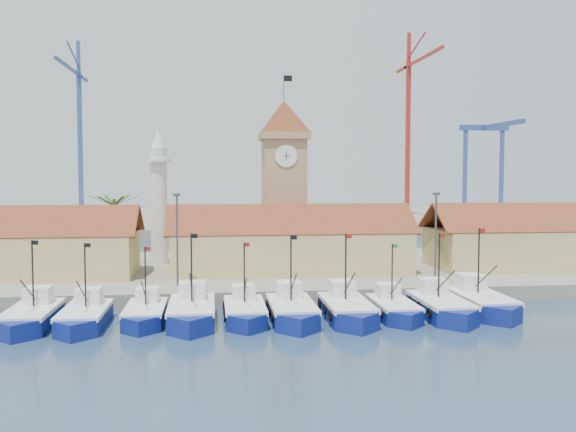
{
  "coord_description": "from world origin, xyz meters",
  "views": [
    {
      "loc": [
        -8.63,
        -50.73,
        12.38
      ],
      "look_at": [
        -0.44,
        18.0,
        7.87
      ],
      "focal_mm": 40.0,
      "sensor_mm": 36.0,
      "label": 1
    }
  ],
  "objects": [
    {
      "name": "clock_tower",
      "position": [
        0.0,
        26.0,
        11.96
      ],
      "size": [
        5.8,
        5.8,
        22.7
      ],
      "color": "tan",
      "rests_on": "quay"
    },
    {
      "name": "crane_blue_near",
      "position": [
        -39.81,
        106.5,
        25.34
      ],
      "size": [
        1.0,
        33.3,
        41.96
      ],
      "color": "#314B97",
      "rests_on": "terminal"
    },
    {
      "name": "boat_9",
      "position": [
        15.21,
        3.18,
        0.82
      ],
      "size": [
        3.85,
        10.54,
        7.97
      ],
      "color": "navy",
      "rests_on": "ground"
    },
    {
      "name": "gantry",
      "position": [
        62.0,
        106.65,
        20.04
      ],
      "size": [
        13.0,
        22.0,
        23.2
      ],
      "color": "#314B97",
      "rests_on": "terminal"
    },
    {
      "name": "lamp_posts",
      "position": [
        0.5,
        12.0,
        6.48
      ],
      "size": [
        80.7,
        0.25,
        9.03
      ],
      "color": "#3F3F44",
      "rests_on": "quay"
    },
    {
      "name": "boat_4",
      "position": [
        -5.93,
        2.5,
        0.72
      ],
      "size": [
        3.37,
        9.24,
        6.99
      ],
      "color": "navy",
      "rests_on": "ground"
    },
    {
      "name": "quay",
      "position": [
        0.0,
        24.0,
        0.75
      ],
      "size": [
        140.0,
        32.0,
        1.5
      ],
      "primitive_type": "cube",
      "color": "gray",
      "rests_on": "ground"
    },
    {
      "name": "boat_2",
      "position": [
        -14.22,
        2.82,
        0.69
      ],
      "size": [
        3.23,
        8.84,
        6.69
      ],
      "color": "navy",
      "rests_on": "ground"
    },
    {
      "name": "boat_0",
      "position": [
        -23.21,
        2.35,
        0.77
      ],
      "size": [
        3.58,
        9.81,
        7.42
      ],
      "color": "navy",
      "rests_on": "ground"
    },
    {
      "name": "hall_center",
      "position": [
        0.0,
        20.0,
        3.99
      ],
      "size": [
        27.04,
        10.13,
        7.61
      ],
      "color": "#D0C372",
      "rests_on": "quay"
    },
    {
      "name": "boat_7",
      "position": [
        6.94,
        2.39,
        0.69
      ],
      "size": [
        3.23,
        8.85,
        6.69
      ],
      "color": "navy",
      "rests_on": "ground"
    },
    {
      "name": "boat_5",
      "position": [
        -1.99,
        1.99,
        0.79
      ],
      "size": [
        3.69,
        10.1,
        7.64
      ],
      "color": "navy",
      "rests_on": "ground"
    },
    {
      "name": "minaret",
      "position": [
        -15.0,
        28.0,
        9.73
      ],
      "size": [
        3.0,
        3.0,
        16.3
      ],
      "color": "silver",
      "rests_on": "quay"
    },
    {
      "name": "crane_red_right",
      "position": [
        39.97,
        103.51,
        27.17
      ],
      "size": [
        1.0,
        33.85,
        45.2
      ],
      "color": "#AF211A",
      "rests_on": "terminal"
    },
    {
      "name": "boat_1",
      "position": [
        -18.96,
        1.94,
        0.74
      ],
      "size": [
        3.46,
        9.49,
        7.18
      ],
      "color": "navy",
      "rests_on": "ground"
    },
    {
      "name": "boat_3",
      "position": [
        -10.37,
        2.31,
        0.81
      ],
      "size": [
        3.79,
        10.38,
        7.86
      ],
      "color": "navy",
      "rests_on": "ground"
    },
    {
      "name": "boat_6",
      "position": [
        2.73,
        1.87,
        0.8
      ],
      "size": [
        3.72,
        10.19,
        7.71
      ],
      "color": "navy",
      "rests_on": "ground"
    },
    {
      "name": "boat_8",
      "position": [
        11.06,
        2.0,
        0.79
      ],
      "size": [
        3.7,
        10.14,
        7.67
      ],
      "color": "navy",
      "rests_on": "ground"
    },
    {
      "name": "ground",
      "position": [
        0.0,
        0.0,
        0.0
      ],
      "size": [
        400.0,
        400.0,
        0.0
      ],
      "primitive_type": "plane",
      "color": "#1B3749",
      "rests_on": "ground"
    },
    {
      "name": "hall_right",
      "position": [
        32.0,
        20.0,
        3.99
      ],
      "size": [
        31.2,
        10.13,
        7.61
      ],
      "color": "#D0C372",
      "rests_on": "quay"
    },
    {
      "name": "palm_tree",
      "position": [
        -20.0,
        26.0,
        6.25
      ],
      "size": [
        5.6,
        5.03,
        8.39
      ],
      "color": "brown",
      "rests_on": "quay"
    },
    {
      "name": "terminal",
      "position": [
        0.0,
        110.0,
        1.0
      ],
      "size": [
        240.0,
        80.0,
        2.0
      ],
      "primitive_type": "cube",
      "color": "gray",
      "rests_on": "ground"
    }
  ]
}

